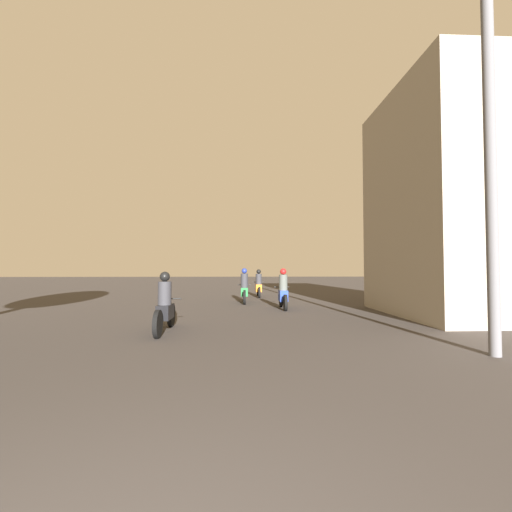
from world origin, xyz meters
The scene contains 6 objects.
motorcycle_black centered at (-1.23, 7.35, 0.60)m, with size 0.60×2.12×1.46m.
motorcycle_blue centered at (2.22, 11.90, 0.62)m, with size 0.60×1.92×1.54m.
motorcycle_green centered at (0.77, 14.17, 0.62)m, with size 0.60×2.00×1.54m.
motorcycle_orange centered at (1.58, 17.24, 0.60)m, with size 0.60×1.95×1.48m.
building_right_near centered at (7.95, 9.87, 3.73)m, with size 4.68×5.46×7.46m.
utility_pole_near centered at (5.07, 4.81, 3.90)m, with size 1.60×0.20×7.47m.
Camera 1 is at (0.58, -1.05, 1.55)m, focal length 24.00 mm.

